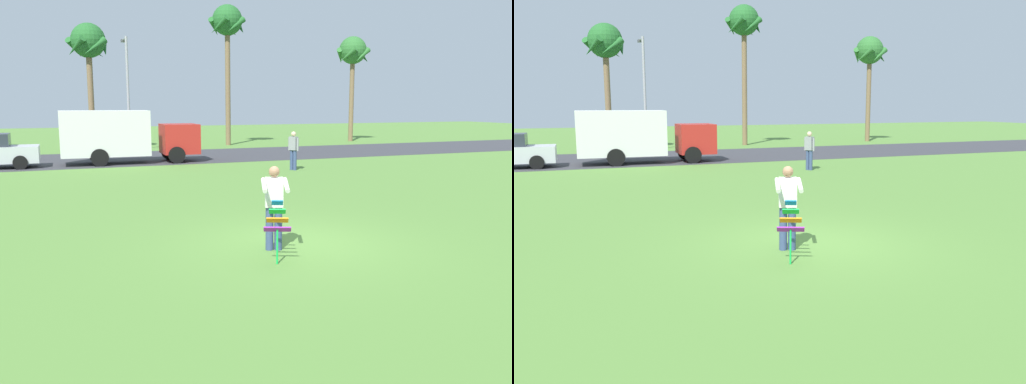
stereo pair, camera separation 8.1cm
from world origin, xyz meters
TOP-DOWN VIEW (x-y plane):
  - ground_plane at (0.00, 0.00)m, footprint 120.00×120.00m
  - road_strip at (0.00, 19.53)m, footprint 120.00×8.00m
  - person_kite_flyer at (-0.67, -0.31)m, footprint 0.69×0.76m
  - kite_held at (-0.93, -1.07)m, footprint 0.59×0.72m
  - parked_truck_red_cab at (-1.35, 17.13)m, footprint 6.74×2.22m
  - palm_tree_right_near at (-2.10, 25.13)m, footprint 2.58×2.71m
  - palm_tree_centre_far at (7.33, 26.49)m, footprint 2.58×2.71m
  - palm_tree_far_left at (17.62, 26.76)m, footprint 2.58×2.71m
  - streetlight_pole at (0.04, 24.28)m, footprint 0.24×1.65m
  - person_walker_near at (5.43, 11.61)m, footprint 0.36×0.52m

SIDE VIEW (x-z plane):
  - ground_plane at x=0.00m, z-range 0.00..0.00m
  - road_strip at x=0.00m, z-range 0.00..0.01m
  - kite_held at x=-0.93m, z-range 0.20..1.34m
  - person_walker_near at x=5.43m, z-range 0.07..1.80m
  - person_kite_flyer at x=-0.67m, z-range 0.09..1.82m
  - parked_truck_red_cab at x=-1.35m, z-range 0.10..2.72m
  - streetlight_pole at x=0.04m, z-range 0.50..7.50m
  - palm_tree_right_near at x=-2.10m, z-range 2.54..10.35m
  - palm_tree_far_left at x=17.62m, z-range 2.64..10.69m
  - palm_tree_centre_far at x=7.33m, z-range 3.33..13.03m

